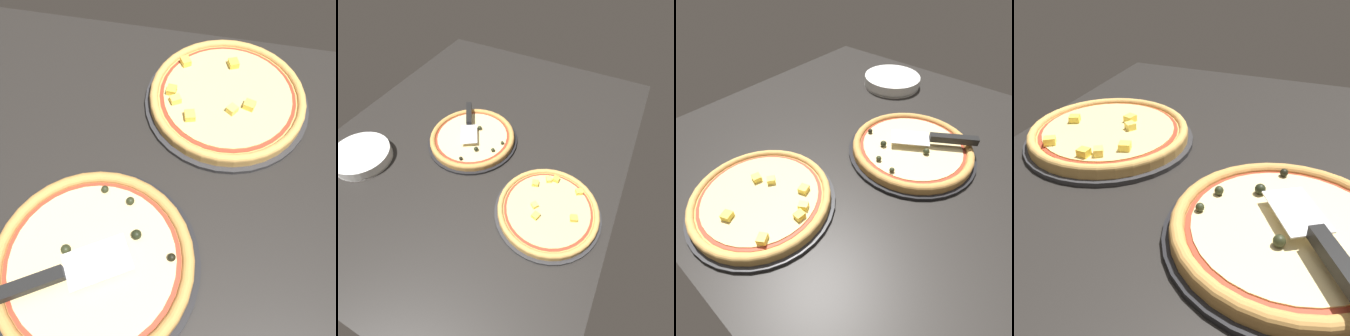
{
  "view_description": "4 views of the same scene",
  "coord_description": "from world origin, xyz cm",
  "views": [
    {
      "loc": [
        17.61,
        -18.97,
        68.2
      ],
      "look_at": [
        10.47,
        17.87,
        3.0
      ],
      "focal_mm": 42.0,
      "sensor_mm": 36.0,
      "label": 1
    },
    {
      "loc": [
        65.22,
        45.46,
        78.34
      ],
      "look_at": [
        10.47,
        17.87,
        3.0
      ],
      "focal_mm": 28.0,
      "sensor_mm": 36.0,
      "label": 2
    },
    {
      "loc": [
        -21.82,
        56.2,
        51.29
      ],
      "look_at": [
        10.47,
        17.87,
        3.0
      ],
      "focal_mm": 28.0,
      "sensor_mm": 36.0,
      "label": 3
    },
    {
      "loc": [
        -44.97,
        -3.75,
        39.52
      ],
      "look_at": [
        10.47,
        17.87,
        3.0
      ],
      "focal_mm": 42.0,
      "sensor_mm": 36.0,
      "label": 4
    }
  ],
  "objects": [
    {
      "name": "serving_spatula",
      "position": [
        -5.25,
        -7.7,
        5.54
      ],
      "size": [
        22.73,
        16.31,
        2.0
      ],
      "color": "silver",
      "rests_on": "pizza_front"
    },
    {
      "name": "pizza_front",
      "position": [
        1.37,
        -2.26,
        2.27
      ],
      "size": [
        34.8,
        34.8,
        3.74
      ],
      "color": "#C68E47",
      "rests_on": "pizza_pan_front"
    },
    {
      "name": "pizza_pan_back",
      "position": [
        19.58,
        38.02,
        0.5
      ],
      "size": [
        35.7,
        35.7,
        1.0
      ],
      "primitive_type": "cylinder",
      "color": "#2D2D30",
      "rests_on": "ground_plane"
    },
    {
      "name": "ground_plane",
      "position": [
        0.0,
        0.0,
        -1.8
      ],
      "size": [
        148.11,
        118.17,
        3.6
      ],
      "primitive_type": "cube",
      "color": "black"
    },
    {
      "name": "pizza_pan_front",
      "position": [
        1.36,
        -2.29,
        0.5
      ],
      "size": [
        37.02,
        37.02,
        1.0
      ],
      "primitive_type": "cylinder",
      "color": "black",
      "rests_on": "ground_plane"
    },
    {
      "name": "pizza_back",
      "position": [
        19.54,
        38.01,
        2.4
      ],
      "size": [
        33.56,
        33.56,
        3.63
      ],
      "color": "tan",
      "rests_on": "pizza_pan_back"
    }
  ]
}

